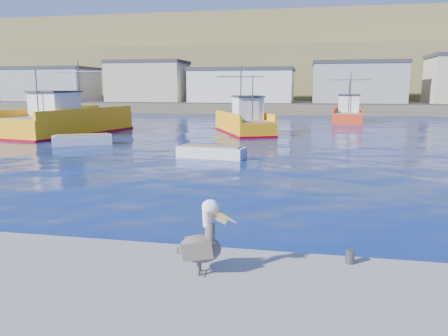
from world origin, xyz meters
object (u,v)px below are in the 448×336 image
boat_orange (349,113)px  pelican (202,242)px  skiff_mid (211,153)px  trawler_yellow_a (69,122)px  trawler_yellow_b (244,123)px  skiff_left (82,141)px

boat_orange → pelican: boat_orange is taller
skiff_mid → pelican: pelican is taller
boat_orange → trawler_yellow_a: bearing=-143.3°
trawler_yellow_b → skiff_mid: 15.06m
trawler_yellow_b → skiff_mid: (0.21, -15.04, -0.68)m
trawler_yellow_a → skiff_left: bearing=-53.9°
skiff_mid → trawler_yellow_a: bearing=145.1°
skiff_left → trawler_yellow_b: bearing=45.2°
skiff_left → pelican: (14.70, -21.93, 0.87)m
skiff_left → boat_orange: bearing=51.0°
trawler_yellow_a → skiff_left: (4.99, -6.83, -0.85)m
trawler_yellow_b → skiff_left: trawler_yellow_b is taller
trawler_yellow_a → pelican: bearing=-55.6°
trawler_yellow_a → trawler_yellow_b: trawler_yellow_a is taller
trawler_yellow_a → skiff_mid: trawler_yellow_a is taller
trawler_yellow_b → boat_orange: trawler_yellow_b is taller
trawler_yellow_a → boat_orange: trawler_yellow_a is taller
pelican → trawler_yellow_b: bearing=97.0°
trawler_yellow_a → boat_orange: (26.54, 19.80, -0.08)m
pelican → skiff_left: bearing=123.8°
trawler_yellow_a → boat_orange: size_ratio=1.47×
trawler_yellow_b → pelican: bearing=-83.0°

